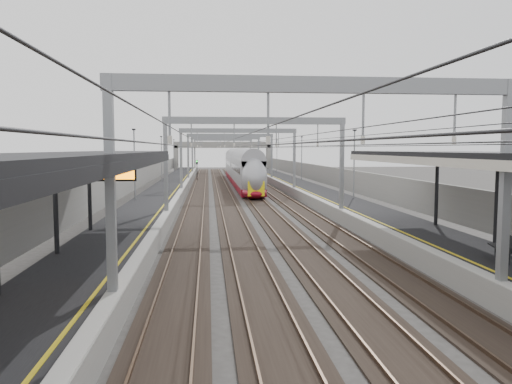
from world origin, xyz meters
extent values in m
plane|color=#383533|center=(0.00, 0.00, 0.00)|extent=(260.00, 260.00, 0.00)
cube|color=black|center=(-8.00, 45.00, 0.50)|extent=(4.00, 120.00, 1.00)
cube|color=black|center=(8.00, 45.00, 0.50)|extent=(4.00, 120.00, 1.00)
cube|color=black|center=(-4.50, 45.00, 0.04)|extent=(2.40, 140.00, 0.08)
cube|color=brown|center=(-5.22, 45.00, 0.13)|extent=(0.07, 140.00, 0.14)
cube|color=brown|center=(-3.78, 45.00, 0.13)|extent=(0.07, 140.00, 0.14)
cube|color=black|center=(-1.50, 45.00, 0.04)|extent=(2.40, 140.00, 0.08)
cube|color=brown|center=(-2.22, 45.00, 0.13)|extent=(0.07, 140.00, 0.14)
cube|color=brown|center=(-0.78, 45.00, 0.13)|extent=(0.07, 140.00, 0.14)
cube|color=black|center=(1.50, 45.00, 0.04)|extent=(2.40, 140.00, 0.08)
cube|color=brown|center=(0.78, 45.00, 0.13)|extent=(0.07, 140.00, 0.14)
cube|color=brown|center=(2.22, 45.00, 0.13)|extent=(0.07, 140.00, 0.14)
cube|color=black|center=(4.50, 45.00, 0.04)|extent=(2.40, 140.00, 0.08)
cube|color=brown|center=(3.78, 45.00, 0.13)|extent=(0.07, 140.00, 0.14)
cube|color=brown|center=(5.22, 45.00, 0.13)|extent=(0.07, 140.00, 0.14)
cube|color=gray|center=(-6.30, 2.00, 4.30)|extent=(0.28, 0.28, 6.60)
cube|color=gray|center=(6.30, 2.00, 4.30)|extent=(0.28, 0.28, 6.60)
cube|color=gray|center=(0.00, 2.00, 7.35)|extent=(13.00, 0.25, 0.50)
cube|color=gray|center=(-6.30, 22.00, 4.30)|extent=(0.28, 0.28, 6.60)
cube|color=gray|center=(6.30, 22.00, 4.30)|extent=(0.28, 0.28, 6.60)
cube|color=gray|center=(0.00, 22.00, 7.35)|extent=(13.00, 0.25, 0.50)
cube|color=gray|center=(-6.30, 42.00, 4.30)|extent=(0.28, 0.28, 6.60)
cube|color=gray|center=(6.30, 42.00, 4.30)|extent=(0.28, 0.28, 6.60)
cube|color=gray|center=(0.00, 42.00, 7.35)|extent=(13.00, 0.25, 0.50)
cube|color=gray|center=(-6.30, 62.00, 4.30)|extent=(0.28, 0.28, 6.60)
cube|color=gray|center=(6.30, 62.00, 4.30)|extent=(0.28, 0.28, 6.60)
cube|color=gray|center=(0.00, 62.00, 7.35)|extent=(13.00, 0.25, 0.50)
cube|color=gray|center=(-6.30, 82.00, 4.30)|extent=(0.28, 0.28, 6.60)
cube|color=gray|center=(6.30, 82.00, 4.30)|extent=(0.28, 0.28, 6.60)
cube|color=gray|center=(0.00, 82.00, 7.35)|extent=(13.00, 0.25, 0.50)
cube|color=gray|center=(-6.30, 100.00, 4.30)|extent=(0.28, 0.28, 6.60)
cube|color=gray|center=(6.30, 100.00, 4.30)|extent=(0.28, 0.28, 6.60)
cube|color=gray|center=(0.00, 100.00, 7.35)|extent=(13.00, 0.25, 0.50)
cylinder|color=#262628|center=(-4.50, 50.00, 5.50)|extent=(0.03, 140.00, 0.03)
cylinder|color=#262628|center=(-1.50, 50.00, 5.50)|extent=(0.03, 140.00, 0.03)
cylinder|color=#262628|center=(1.50, 50.00, 5.50)|extent=(0.03, 140.00, 0.03)
cylinder|color=#262628|center=(4.50, 50.00, 5.50)|extent=(0.03, 140.00, 0.03)
cube|color=black|center=(-8.00, 3.00, 5.12)|extent=(4.40, 30.00, 0.24)
cylinder|color=black|center=(-9.70, 14.00, 3.00)|extent=(0.20, 0.20, 4.00)
cube|color=black|center=(-6.60, 4.00, 4.55)|extent=(1.60, 0.15, 0.55)
cube|color=orange|center=(-6.60, 3.92, 4.55)|extent=(1.50, 0.02, 0.42)
cylinder|color=black|center=(9.70, 14.00, 3.00)|extent=(0.20, 0.20, 4.00)
cube|color=gray|center=(0.00, 100.00, 6.20)|extent=(22.00, 2.20, 1.40)
cube|color=gray|center=(-10.50, 100.00, 3.10)|extent=(1.00, 2.20, 6.20)
cube|color=gray|center=(10.50, 100.00, 3.10)|extent=(1.00, 2.20, 6.20)
cube|color=gray|center=(-11.20, 45.00, 1.60)|extent=(0.30, 120.00, 3.20)
cube|color=gray|center=(11.20, 45.00, 1.60)|extent=(0.30, 120.00, 3.20)
cube|color=maroon|center=(1.50, 50.78, 0.60)|extent=(2.72, 23.17, 0.81)
cube|color=#95959A|center=(1.50, 50.78, 2.52)|extent=(2.72, 23.17, 3.02)
cube|color=black|center=(1.50, 42.67, 0.28)|extent=(2.02, 2.42, 0.50)
cube|color=maroon|center=(1.50, 74.35, 0.60)|extent=(2.72, 23.17, 0.81)
cube|color=#95959A|center=(1.50, 74.35, 2.52)|extent=(2.72, 23.17, 3.02)
cube|color=black|center=(1.50, 66.24, 0.28)|extent=(2.02, 2.42, 0.50)
ellipsoid|color=#95959A|center=(1.50, 38.99, 2.22)|extent=(2.72, 5.24, 4.23)
cube|color=yellow|center=(1.50, 36.82, 1.31)|extent=(1.71, 0.12, 1.51)
cube|color=black|center=(1.50, 37.28, 2.82)|extent=(1.61, 0.58, 0.95)
cube|color=black|center=(8.09, 4.86, 1.50)|extent=(0.94, 2.05, 0.07)
cube|color=black|center=(8.33, 4.81, 1.75)|extent=(0.52, 1.95, 0.55)
cylinder|color=black|center=(7.92, 4.11, 1.23)|extent=(0.06, 0.06, 0.46)
cylinder|color=black|center=(8.27, 5.62, 1.23)|extent=(0.06, 0.06, 0.46)
cylinder|color=black|center=(-5.20, 70.74, 1.50)|extent=(0.12, 0.12, 3.00)
cube|color=black|center=(-5.20, 70.74, 3.10)|extent=(0.32, 0.22, 0.75)
sphere|color=#0CE526|center=(-5.20, 70.61, 3.25)|extent=(0.16, 0.16, 0.16)
cylinder|color=black|center=(3.20, 69.24, 1.50)|extent=(0.12, 0.12, 3.00)
cube|color=black|center=(3.20, 69.24, 3.10)|extent=(0.32, 0.22, 0.75)
sphere|color=#0CE526|center=(3.20, 69.11, 3.25)|extent=(0.16, 0.16, 0.16)
cylinder|color=black|center=(5.40, 70.81, 1.50)|extent=(0.12, 0.12, 3.00)
cube|color=black|center=(5.40, 70.81, 3.10)|extent=(0.32, 0.22, 0.75)
sphere|color=red|center=(5.40, 70.68, 3.25)|extent=(0.16, 0.16, 0.16)
camera|label=1|loc=(-3.35, -13.35, 5.39)|focal=35.00mm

